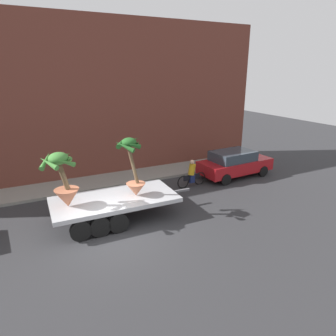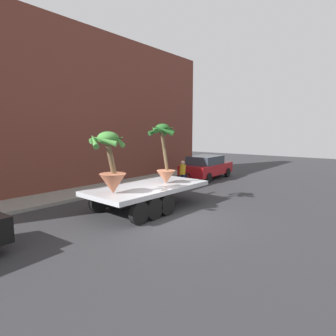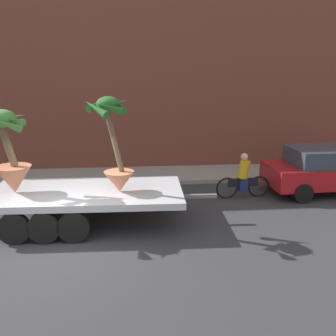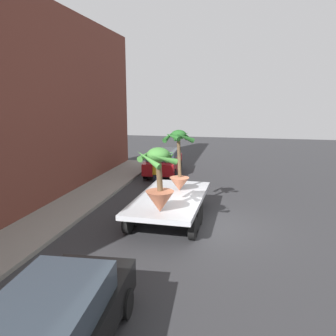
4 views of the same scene
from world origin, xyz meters
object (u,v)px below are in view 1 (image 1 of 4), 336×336
Objects in this scene: flatbed_trailer at (110,203)px; parked_car at (234,163)px; potted_palm_rear at (64,183)px; cyclist at (192,175)px; potted_palm_middle at (133,170)px.

parked_car reaches higher than flatbed_trailer.
potted_palm_rear is 7.25m from cyclist.
parked_car is at bearing 4.89° from cyclist.
potted_palm_rear reaches higher than flatbed_trailer.
potted_palm_middle reaches higher than cyclist.
cyclist reaches higher than flatbed_trailer.
cyclist is (6.88, 1.86, -1.33)m from potted_palm_rear.
parked_car is (7.23, 2.30, -1.33)m from potted_palm_middle.
potted_palm_middle is at bearing -10.99° from flatbed_trailer.
flatbed_trailer is 2.79× the size of potted_palm_rear.
potted_palm_rear is at bearing -179.04° from flatbed_trailer.
potted_palm_rear is 0.49× the size of parked_car.
potted_palm_rear is at bearing 176.47° from potted_palm_middle.
potted_palm_middle is at bearing -162.33° from parked_car.
potted_palm_rear reaches higher than parked_car.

